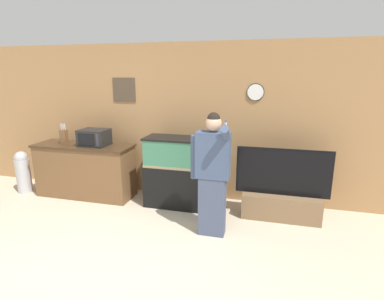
% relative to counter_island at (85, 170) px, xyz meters
% --- Properties ---
extents(ground_plane, '(18.00, 18.00, 0.00)m').
position_rel_counter_island_xyz_m(ground_plane, '(1.48, -2.26, -0.46)').
color(ground_plane, beige).
extents(wall_back_paneled, '(10.00, 0.08, 2.60)m').
position_rel_counter_island_xyz_m(wall_back_paneled, '(1.48, 0.49, 0.84)').
color(wall_back_paneled, '#A87A4C').
rests_on(wall_back_paneled, ground_plane).
extents(counter_island, '(1.72, 0.59, 0.92)m').
position_rel_counter_island_xyz_m(counter_island, '(0.00, 0.00, 0.00)').
color(counter_island, brown).
rests_on(counter_island, ground_plane).
extents(microwave, '(0.47, 0.36, 0.28)m').
position_rel_counter_island_xyz_m(microwave, '(0.23, -0.00, 0.60)').
color(microwave, black).
rests_on(microwave, counter_island).
extents(knife_block, '(0.11, 0.09, 0.35)m').
position_rel_counter_island_xyz_m(knife_block, '(-0.36, -0.01, 0.59)').
color(knife_block, brown).
rests_on(knife_block, counter_island).
extents(aquarium_on_stand, '(1.08, 0.49, 1.13)m').
position_rel_counter_island_xyz_m(aquarium_on_stand, '(1.71, 0.01, 0.11)').
color(aquarium_on_stand, black).
rests_on(aquarium_on_stand, ground_plane).
extents(tv_on_stand, '(1.36, 0.40, 1.06)m').
position_rel_counter_island_xyz_m(tv_on_stand, '(3.31, -0.03, -0.15)').
color(tv_on_stand, brown).
rests_on(tv_on_stand, ground_plane).
extents(person_standing, '(0.52, 0.39, 1.64)m').
position_rel_counter_island_xyz_m(person_standing, '(2.39, -0.75, 0.39)').
color(person_standing, '#424C66').
rests_on(person_standing, ground_plane).
extents(trash_bin, '(0.25, 0.25, 0.76)m').
position_rel_counter_island_xyz_m(trash_bin, '(-1.19, -0.15, -0.07)').
color(trash_bin, '#B7B7BC').
rests_on(trash_bin, ground_plane).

